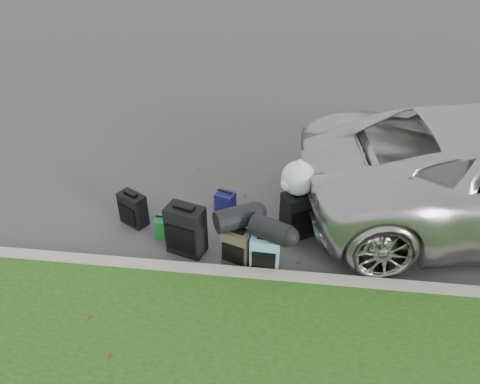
# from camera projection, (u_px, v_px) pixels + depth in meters

# --- Properties ---
(ground) EXTENTS (120.00, 120.00, 0.00)m
(ground) POSITION_uv_depth(u_px,v_px,m) (245.00, 231.00, 6.89)
(ground) COLOR #383535
(ground) RESTS_ON ground
(curb) EXTENTS (120.00, 0.18, 0.15)m
(curb) POSITION_uv_depth(u_px,v_px,m) (237.00, 275.00, 6.03)
(curb) COLOR #9E937F
(curb) RESTS_ON ground
(suitcase_small_black) EXTENTS (0.47, 0.40, 0.51)m
(suitcase_small_black) POSITION_uv_depth(u_px,v_px,m) (133.00, 209.00, 6.91)
(suitcase_small_black) COLOR black
(suitcase_small_black) RESTS_ON ground
(suitcase_large_black_left) EXTENTS (0.57, 0.43, 0.72)m
(suitcase_large_black_left) POSITION_uv_depth(u_px,v_px,m) (186.00, 230.00, 6.34)
(suitcase_large_black_left) COLOR black
(suitcase_large_black_left) RESTS_ON ground
(suitcase_olive) EXTENTS (0.43, 0.34, 0.52)m
(suitcase_olive) POSITION_uv_depth(u_px,v_px,m) (237.00, 247.00, 6.21)
(suitcase_olive) COLOR #373524
(suitcase_olive) RESTS_ON ground
(suitcase_teal) EXTENTS (0.38, 0.24, 0.53)m
(suitcase_teal) POSITION_uv_depth(u_px,v_px,m) (265.00, 254.00, 6.08)
(suitcase_teal) COLOR #5792A9
(suitcase_teal) RESTS_ON ground
(suitcase_large_black_right) EXTENTS (0.56, 0.50, 0.72)m
(suitcase_large_black_right) POSITION_uv_depth(u_px,v_px,m) (299.00, 215.00, 6.62)
(suitcase_large_black_right) COLOR black
(suitcase_large_black_right) RESTS_ON ground
(tote_green) EXTENTS (0.26, 0.21, 0.30)m
(tote_green) POSITION_uv_depth(u_px,v_px,m) (165.00, 227.00, 6.73)
(tote_green) COLOR #1B7C32
(tote_green) RESTS_ON ground
(tote_navy) EXTENTS (0.33, 0.29, 0.30)m
(tote_navy) POSITION_uv_depth(u_px,v_px,m) (225.00, 202.00, 7.24)
(tote_navy) COLOR #171952
(tote_navy) RESTS_ON ground
(duffel_left) EXTENTS (0.64, 0.54, 0.30)m
(duffel_left) POSITION_uv_depth(u_px,v_px,m) (237.00, 218.00, 6.06)
(duffel_left) COLOR black
(duffel_left) RESTS_ON suitcase_olive
(duffel_right) EXTENTS (0.58, 0.48, 0.29)m
(duffel_right) POSITION_uv_depth(u_px,v_px,m) (271.00, 230.00, 5.84)
(duffel_right) COLOR black
(duffel_right) RESTS_ON suitcase_teal
(trash_bag) EXTENTS (0.47, 0.47, 0.47)m
(trash_bag) POSITION_uv_depth(u_px,v_px,m) (298.00, 178.00, 6.30)
(trash_bag) COLOR silver
(trash_bag) RESTS_ON suitcase_large_black_right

